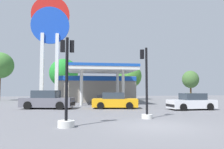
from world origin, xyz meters
TOP-DOWN VIEW (x-y plane):
  - ground_plane at (0.00, 0.00)m, footprint 90.00×90.00m
  - gas_station at (-1.03, 20.96)m, footprint 10.48×12.79m
  - station_pole_sign at (-7.24, 17.24)m, footprint 4.71×0.56m
  - car_0 at (-6.42, 10.30)m, footprint 4.91×2.89m
  - car_1 at (-0.35, 9.60)m, footprint 4.34×2.39m
  - car_2 at (5.98, 7.35)m, footprint 4.00×1.92m
  - traffic_signal_0 at (-4.19, 0.39)m, footprint 0.78×0.78m
  - traffic_signal_1 at (0.39, 2.60)m, footprint 0.65×0.68m
  - tree_0 at (-15.68, 25.26)m, footprint 3.99×3.99m
  - tree_1 at (-6.03, 25.03)m, footprint 4.56×4.56m
  - tree_2 at (4.98, 25.48)m, footprint 3.91×3.91m
  - tree_3 at (17.20, 27.62)m, footprint 3.07×3.07m

SIDE VIEW (x-z plane):
  - ground_plane at x=0.00m, z-range 0.00..0.00m
  - car_2 at x=5.98m, z-range -0.07..1.35m
  - car_1 at x=-0.35m, z-range -0.07..1.40m
  - car_0 at x=-6.42m, z-range -0.08..1.57m
  - traffic_signal_0 at x=-4.19m, z-range -0.71..3.50m
  - traffic_signal_1 at x=0.39m, z-range -0.67..3.62m
  - gas_station at x=-1.03m, z-range -0.18..4.31m
  - tree_3 at x=17.20m, z-range 0.96..6.20m
  - tree_2 at x=4.98m, z-range 0.97..7.00m
  - tree_1 at x=-6.03m, z-range 1.06..7.69m
  - tree_0 at x=-15.68m, z-range 1.70..9.15m
  - station_pole_sign at x=-7.24m, z-range 1.99..15.51m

